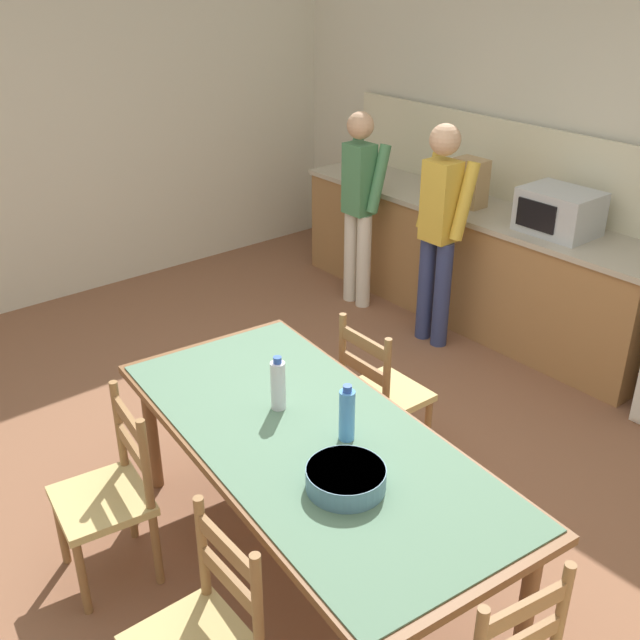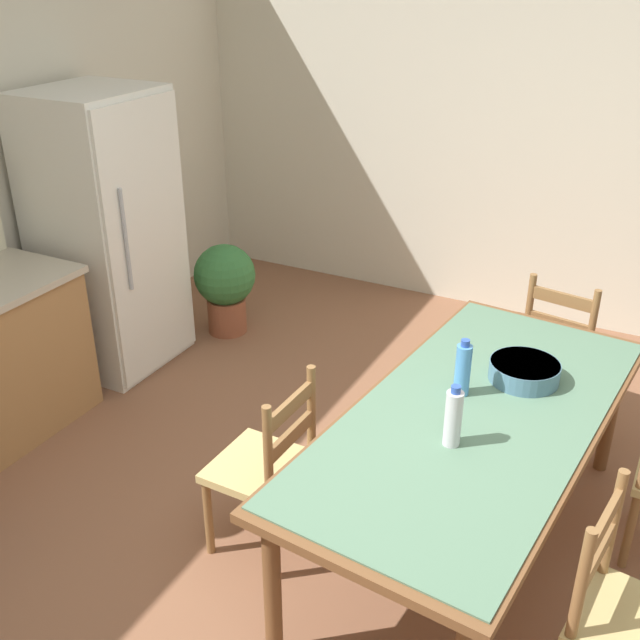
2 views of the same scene
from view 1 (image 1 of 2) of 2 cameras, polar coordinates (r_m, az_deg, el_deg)
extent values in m
plane|color=brown|center=(4.35, -0.41, -11.43)|extent=(8.32, 8.32, 0.00)
cube|color=beige|center=(5.63, 21.54, 12.22)|extent=(6.52, 0.12, 2.90)
cube|color=beige|center=(6.42, -19.75, 14.09)|extent=(0.12, 5.20, 2.90)
cube|color=#9E7042|center=(6.03, 11.14, 4.27)|extent=(3.14, 0.62, 0.87)
cube|color=#B2A893|center=(5.88, 11.53, 8.37)|extent=(3.18, 0.66, 0.04)
cube|color=#B7BCC1|center=(6.32, 6.58, 10.06)|extent=(0.52, 0.38, 0.02)
cube|color=beige|center=(6.03, 13.74, 11.77)|extent=(3.14, 0.03, 0.60)
cube|color=#B2B7BC|center=(5.39, 17.78, 7.87)|extent=(0.50, 0.38, 0.30)
cube|color=black|center=(5.26, 16.12, 7.65)|extent=(0.30, 0.01, 0.19)
cube|color=tan|center=(5.81, 11.39, 10.23)|extent=(0.24, 0.16, 0.36)
cylinder|color=brown|center=(4.14, -12.72, -8.34)|extent=(0.07, 0.07, 0.70)
cylinder|color=brown|center=(4.40, -3.40, -5.32)|extent=(0.07, 0.07, 0.70)
cylinder|color=brown|center=(3.25, 15.47, -20.36)|extent=(0.07, 0.07, 0.70)
cube|color=brown|center=(3.34, -0.77, -9.18)|extent=(2.22, 1.18, 0.04)
cube|color=#567A60|center=(3.33, -0.78, -8.84)|extent=(2.14, 1.14, 0.01)
cylinder|color=silver|center=(3.45, -3.21, -5.01)|extent=(0.07, 0.07, 0.24)
cylinder|color=#2D51B2|center=(3.38, -3.27, -3.06)|extent=(0.04, 0.04, 0.03)
cylinder|color=#4C8ED6|center=(3.24, 2.06, -7.28)|extent=(0.07, 0.07, 0.24)
cylinder|color=#2D51B2|center=(3.17, 2.10, -5.25)|extent=(0.04, 0.04, 0.03)
cylinder|color=slate|center=(3.02, 1.98, -11.96)|extent=(0.32, 0.32, 0.09)
cylinder|color=slate|center=(3.00, 1.99, -11.43)|extent=(0.31, 0.31, 0.02)
cylinder|color=olive|center=(3.28, -8.31, -22.76)|extent=(0.04, 0.04, 0.41)
cylinder|color=olive|center=(2.94, -8.94, -16.69)|extent=(0.04, 0.04, 0.46)
cylinder|color=olive|center=(2.71, -4.79, -20.92)|extent=(0.04, 0.04, 0.46)
cube|color=olive|center=(2.73, -7.13, -16.83)|extent=(0.36, 0.03, 0.07)
cube|color=olive|center=(2.84, -6.95, -19.06)|extent=(0.36, 0.03, 0.07)
cylinder|color=olive|center=(4.35, 8.18, -8.35)|extent=(0.04, 0.04, 0.41)
cylinder|color=olive|center=(4.56, 4.95, -6.35)|extent=(0.04, 0.04, 0.41)
cylinder|color=olive|center=(4.15, 4.84, -10.06)|extent=(0.04, 0.04, 0.41)
cylinder|color=olive|center=(4.37, 1.63, -7.87)|extent=(0.04, 0.04, 0.41)
cube|color=tan|center=(4.23, 5.02, -5.62)|extent=(0.43, 0.41, 0.04)
cylinder|color=olive|center=(3.89, 5.10, -4.44)|extent=(0.04, 0.04, 0.46)
cylinder|color=olive|center=(4.12, 1.72, -2.42)|extent=(0.04, 0.04, 0.46)
cube|color=olive|center=(3.94, 3.41, -1.78)|extent=(0.36, 0.03, 0.07)
cube|color=olive|center=(4.01, 3.35, -3.68)|extent=(0.36, 0.03, 0.07)
cylinder|color=olive|center=(3.88, -19.13, -14.81)|extent=(0.04, 0.04, 0.41)
cylinder|color=olive|center=(3.61, -17.65, -18.21)|extent=(0.04, 0.04, 0.41)
cylinder|color=olive|center=(3.93, -14.24, -13.42)|extent=(0.04, 0.04, 0.41)
cylinder|color=olive|center=(3.66, -12.35, -16.64)|extent=(0.04, 0.04, 0.41)
cube|color=tan|center=(3.62, -16.30, -13.07)|extent=(0.47, 0.45, 0.04)
cylinder|color=olive|center=(3.65, -15.07, -7.67)|extent=(0.04, 0.04, 0.46)
cylinder|color=olive|center=(3.36, -13.14, -10.70)|extent=(0.04, 0.04, 0.46)
cube|color=olive|center=(3.43, -14.38, -7.38)|extent=(0.36, 0.07, 0.07)
cube|color=olive|center=(3.52, -14.10, -9.43)|extent=(0.36, 0.07, 0.07)
cylinder|color=olive|center=(2.80, 17.86, -20.68)|extent=(0.04, 0.04, 0.46)
cube|color=olive|center=(2.61, 15.35, -20.50)|extent=(0.08, 0.36, 0.07)
cylinder|color=silver|center=(6.19, 2.38, 4.90)|extent=(0.12, 0.12, 0.78)
cylinder|color=silver|center=(6.09, 3.35, 4.48)|extent=(0.12, 0.12, 0.78)
cube|color=#478456|center=(5.92, 3.00, 10.68)|extent=(0.22, 0.18, 0.55)
sphere|color=tan|center=(5.82, 3.10, 14.59)|extent=(0.21, 0.21, 0.21)
cylinder|color=#478456|center=(6.07, 2.47, 11.31)|extent=(0.09, 0.21, 0.53)
cylinder|color=#478456|center=(5.85, 4.50, 10.68)|extent=(0.09, 0.21, 0.53)
cylinder|color=navy|center=(5.61, 8.07, 2.43)|extent=(0.12, 0.12, 0.81)
cylinder|color=navy|center=(5.52, 9.28, 1.90)|extent=(0.12, 0.12, 0.81)
cube|color=gold|center=(5.32, 9.18, 8.93)|extent=(0.23, 0.18, 0.57)
sphere|color=tan|center=(5.21, 9.52, 13.40)|extent=(0.22, 0.22, 0.22)
cylinder|color=gold|center=(5.46, 8.41, 9.71)|extent=(0.09, 0.22, 0.54)
cylinder|color=gold|center=(5.26, 10.97, 8.87)|extent=(0.09, 0.22, 0.54)
camera|label=2|loc=(4.93, -29.44, 21.83)|focal=42.00mm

